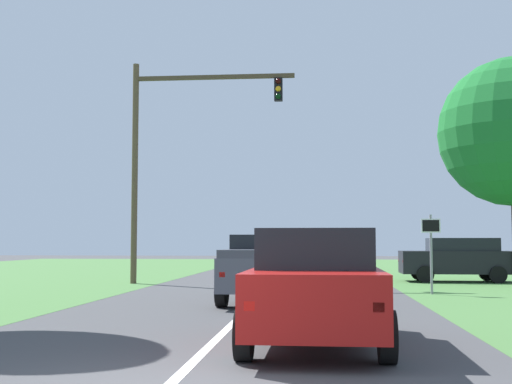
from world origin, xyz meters
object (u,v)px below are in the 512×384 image
object	(u,v)px
red_suv_near	(316,284)
crossing_suv_far	(458,259)
pickup_truck_lead	(270,267)
keep_moving_sign	(431,243)
traffic_light	(172,141)

from	to	relation	value
red_suv_near	crossing_suv_far	xyz separation A→B (m)	(5.77, 17.36, -0.03)
pickup_truck_lead	red_suv_near	bearing A→B (deg)	-80.40
crossing_suv_far	red_suv_near	bearing A→B (deg)	-108.38
red_suv_near	keep_moving_sign	distance (m)	11.22
traffic_light	pickup_truck_lead	bearing A→B (deg)	-59.81
red_suv_near	keep_moving_sign	size ratio (longest dim) A/B	1.93
crossing_suv_far	keep_moving_sign	bearing A→B (deg)	-107.98
red_suv_near	traffic_light	distance (m)	16.74
keep_moving_sign	crossing_suv_far	xyz separation A→B (m)	(2.19, 6.74, -0.65)
red_suv_near	pickup_truck_lead	bearing A→B (deg)	99.60
red_suv_near	traffic_light	xyz separation A→B (m)	(-5.67, 15.05, 4.65)
keep_moving_sign	crossing_suv_far	size ratio (longest dim) A/B	0.55
red_suv_near	pickup_truck_lead	size ratio (longest dim) A/B	0.87
red_suv_near	crossing_suv_far	distance (m)	18.29
red_suv_near	traffic_light	size ratio (longest dim) A/B	0.55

